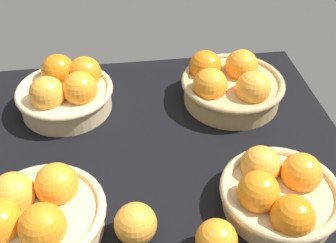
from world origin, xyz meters
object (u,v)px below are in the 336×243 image
Objects in this scene: basket_near_right at (67,91)px; loose_orange_front_gap at (136,224)px; loose_orange_back_gap at (216,240)px; basket_near_left at (230,85)px; basket_far_right at (38,214)px; basket_far_left at (279,192)px.

basket_near_right reaches higher than loose_orange_front_gap.
basket_near_right is 52.08cm from loose_orange_back_gap.
basket_near_left reaches higher than basket_far_right.
basket_far_right is (43.64, -0.56, 0.43)cm from basket_far_left.
basket_near_right reaches higher than loose_orange_back_gap.
basket_far_right is at bearing -12.61° from loose_orange_front_gap.
basket_far_right is 2.99× the size of loose_orange_front_gap.
basket_near_left is at bearing -125.04° from loose_orange_front_gap.
basket_far_left is at bearing -149.29° from loose_orange_back_gap.
loose_orange_front_gap is 14.09cm from loose_orange_back_gap.
loose_orange_front_gap is (-16.81, 3.76, -0.83)cm from basket_far_right.
basket_near_left is 39.85cm from basket_near_right.
loose_orange_back_gap is at bearing 159.70° from loose_orange_front_gap.
basket_far_left is at bearing 179.27° from basket_far_right.
basket_near_right reaches higher than basket_far_right.
basket_far_right is at bearing -0.73° from basket_far_left.
loose_orange_front_gap is 1.05× the size of loose_orange_back_gap.
basket_far_left is 27.02cm from loose_orange_front_gap.
basket_far_right reaches higher than basket_far_left.
basket_near_left reaches higher than basket_far_left.
basket_near_left is 1.11× the size of basket_far_left.
loose_orange_front_gap is at bearing 108.94° from basket_near_right.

